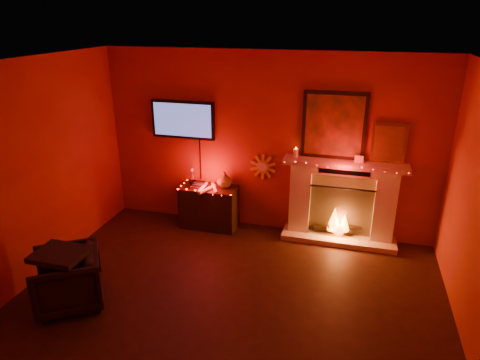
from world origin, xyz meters
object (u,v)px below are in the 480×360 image
object	(u,v)px
fireplace	(342,194)
console_table	(210,205)
tv	(183,120)
armchair	(68,279)
sunburst_clock	(263,167)

from	to	relation	value
fireplace	console_table	xyz separation A→B (m)	(-1.98, -0.13, -0.36)
tv	armchair	distance (m)	2.84
console_table	armchair	size ratio (longest dim) A/B	1.25
armchair	fireplace	bearing A→B (deg)	95.80
console_table	armchair	world-z (taller)	console_table
fireplace	sunburst_clock	size ratio (longest dim) A/B	5.45
tv	console_table	world-z (taller)	tv
fireplace	tv	size ratio (longest dim) A/B	1.76
console_table	armchair	xyz separation A→B (m)	(-0.92, -2.28, -0.04)
fireplace	armchair	bearing A→B (deg)	-140.32
tv	sunburst_clock	distance (m)	1.41
tv	sunburst_clock	size ratio (longest dim) A/B	3.10
tv	armchair	world-z (taller)	tv
fireplace	tv	world-z (taller)	fireplace
sunburst_clock	console_table	world-z (taller)	sunburst_clock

